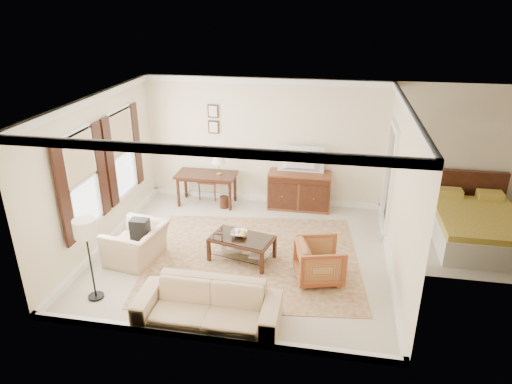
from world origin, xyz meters
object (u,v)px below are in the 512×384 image
(sideboard, at_px, (299,191))
(striped_armchair, at_px, (319,259))
(tv, at_px, (301,152))
(coffee_table, at_px, (242,242))
(club_armchair, at_px, (136,238))
(writing_desk, at_px, (206,178))
(sofa, at_px, (207,299))

(sideboard, relative_size, striped_armchair, 1.78)
(sideboard, height_order, tv, tv)
(tv, bearing_deg, sideboard, -90.00)
(coffee_table, height_order, club_armchair, club_armchair)
(writing_desk, relative_size, striped_armchair, 1.75)
(sideboard, bearing_deg, striped_armchair, -77.99)
(coffee_table, bearing_deg, writing_desk, 119.76)
(coffee_table, xyz_separation_m, sofa, (-0.13, -1.84, 0.05))
(sideboard, distance_m, club_armchair, 3.90)
(sideboard, relative_size, club_armchair, 1.36)
(writing_desk, height_order, club_armchair, club_armchair)
(writing_desk, xyz_separation_m, striped_armchair, (2.74, -2.69, -0.25))
(coffee_table, bearing_deg, striped_armchair, -15.42)
(writing_desk, distance_m, tv, 2.26)
(sideboard, xyz_separation_m, tv, (0.00, -0.02, 0.93))
(sideboard, distance_m, coffee_table, 2.58)
(writing_desk, xyz_separation_m, club_armchair, (-0.59, -2.64, -0.19))
(writing_desk, xyz_separation_m, sofa, (1.18, -4.13, -0.23))
(coffee_table, distance_m, club_armchair, 1.93)
(writing_desk, bearing_deg, sofa, -74.04)
(club_armchair, height_order, sofa, club_armchair)
(coffee_table, bearing_deg, sofa, -94.07)
(sideboard, relative_size, coffee_table, 1.13)
(coffee_table, xyz_separation_m, striped_armchair, (1.43, -0.39, 0.03))
(sideboard, xyz_separation_m, club_armchair, (-2.73, -2.79, 0.02))
(tv, bearing_deg, coffee_table, 71.12)
(striped_armchair, distance_m, sofa, 2.13)
(tv, distance_m, coffee_table, 2.75)
(coffee_table, height_order, sofa, sofa)
(writing_desk, distance_m, sideboard, 2.16)
(coffee_table, relative_size, striped_armchair, 1.58)
(tv, relative_size, striped_armchair, 1.27)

